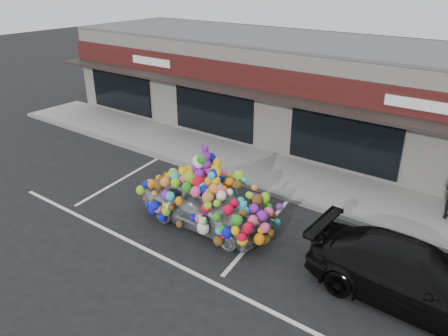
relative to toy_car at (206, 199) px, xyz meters
The scene contains 9 objects.
ground 1.54m from the toy_car, 167.40° to the left, with size 90.00×90.00×0.00m, color black.
shop_building 8.91m from the toy_car, 98.13° to the left, with size 24.00×7.20×4.31m.
sidewalk 4.52m from the toy_car, 106.25° to the left, with size 26.00×3.00×0.15m, color gray.
kerb 3.14m from the toy_car, 114.17° to the left, with size 26.00×0.18×0.16m, color slate.
parking_stripe_left 4.55m from the toy_car, behind, with size 0.12×4.40×0.01m, color silver.
parking_stripe_mid 1.84m from the toy_car, 17.13° to the left, with size 0.12×4.40×0.01m, color silver.
lane_line 2.32m from the toy_car, 69.56° to the right, with size 14.00×0.12×0.01m, color silver.
toy_car is the anchor object (origin of this frame).
black_sedan 5.83m from the toy_car, ahead, with size 4.82×1.96×1.40m, color black.
Camera 1 is at (8.42, -9.01, 6.99)m, focal length 35.00 mm.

